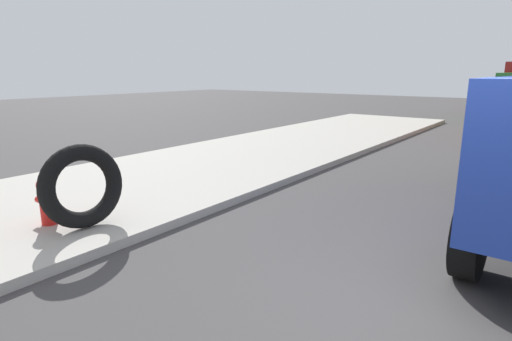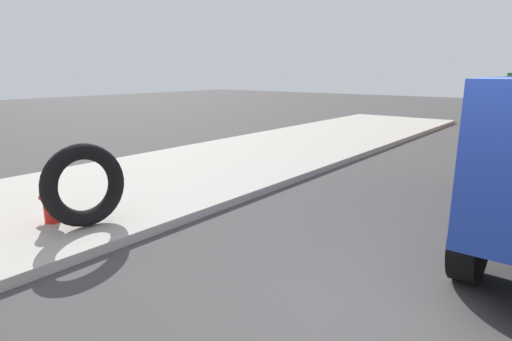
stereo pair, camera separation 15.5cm
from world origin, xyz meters
The scene contains 4 objects.
ground_plane centered at (0.00, 0.00, 0.00)m, with size 80.00×80.00×0.00m, color #423F3F.
sidewalk_curb centered at (0.00, 6.50, 0.07)m, with size 36.00×5.00×0.15m, color #ADA89E.
fire_hydrant centered at (-0.99, 5.40, 0.55)m, with size 0.27×0.61×0.76m.
loose_tire centered at (-0.73, 4.84, 0.79)m, with size 1.27×1.27×0.25m, color black.
Camera 2 is at (-3.86, -0.94, 2.46)m, focal length 29.18 mm.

